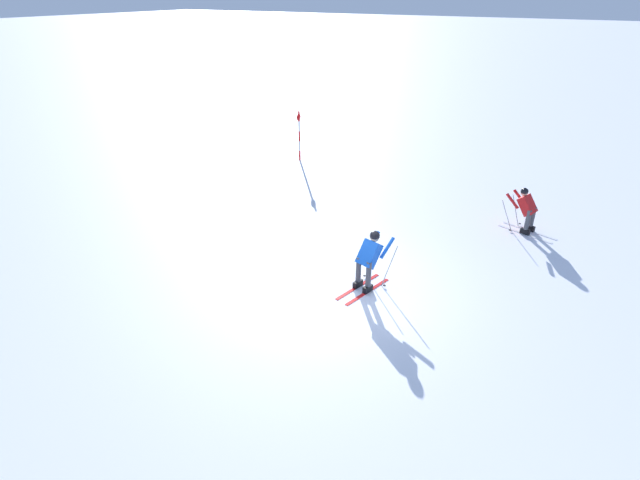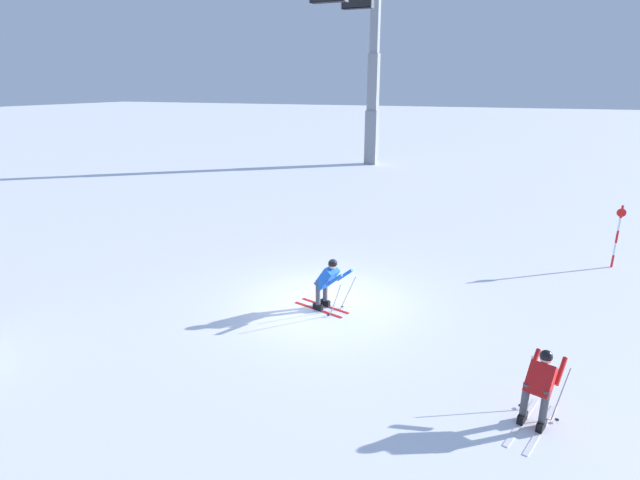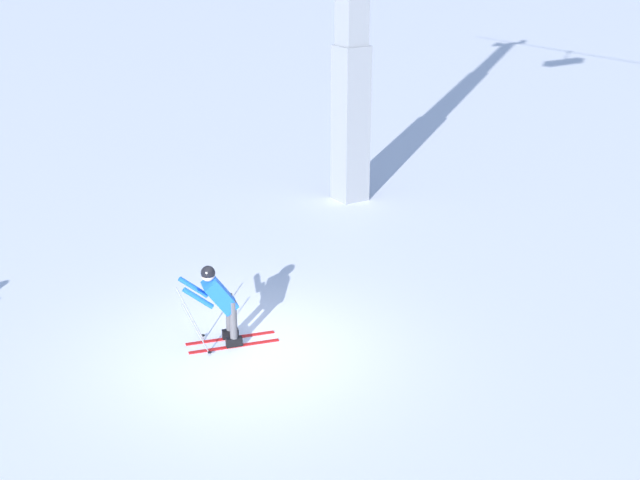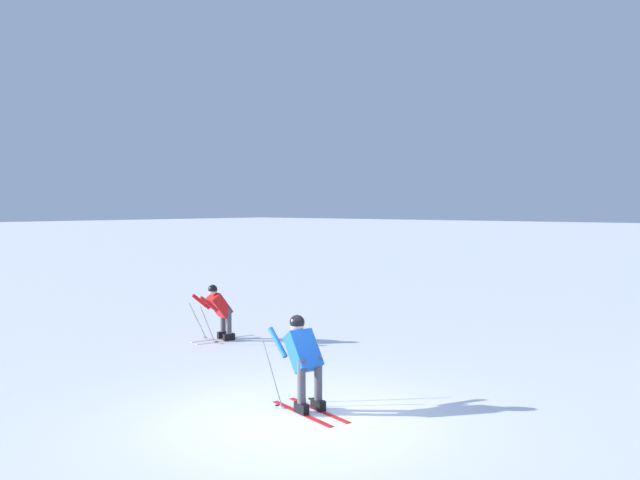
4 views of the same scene
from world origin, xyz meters
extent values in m
plane|color=white|center=(0.00, 0.00, 0.00)|extent=(260.00, 260.00, 0.00)
cube|color=red|center=(-0.27, -0.10, 0.01)|extent=(0.50, 1.55, 0.01)
cube|color=black|center=(-0.27, -0.10, 0.09)|extent=(0.18, 0.30, 0.16)
cylinder|color=#4C4C51|center=(-0.27, -0.10, 0.51)|extent=(0.13, 0.13, 0.68)
cube|color=red|center=(-0.57, -0.02, 0.01)|extent=(0.50, 1.55, 0.01)
cube|color=black|center=(-0.57, -0.02, 0.09)|extent=(0.18, 0.30, 0.16)
cylinder|color=#4C4C51|center=(-0.57, -0.02, 0.51)|extent=(0.13, 0.13, 0.68)
cube|color=blue|center=(-0.47, -0.24, 0.94)|extent=(0.55, 0.66, 0.66)
sphere|color=beige|center=(-0.51, -0.41, 1.33)|extent=(0.23, 0.23, 0.23)
sphere|color=black|center=(-0.51, -0.41, 1.37)|extent=(0.24, 0.24, 0.24)
cylinder|color=blue|center=(-0.35, -0.69, 1.03)|extent=(0.21, 0.51, 0.45)
cylinder|color=gray|center=(-0.32, -0.74, 0.44)|extent=(0.03, 0.50, 1.17)
cylinder|color=black|center=(-0.23, -0.59, 0.05)|extent=(0.07, 0.07, 0.01)
cylinder|color=blue|center=(-0.79, -0.57, 1.03)|extent=(0.21, 0.51, 0.45)
cylinder|color=gray|center=(-0.85, -0.60, 0.44)|extent=(0.26, 0.45, 1.17)
cylinder|color=black|center=(-0.85, -0.42, 0.05)|extent=(0.07, 0.07, 0.01)
cube|color=gray|center=(24.61, 6.18, 1.99)|extent=(0.87, 0.87, 3.97)
cube|color=gray|center=(24.61, 6.18, 5.96)|extent=(0.73, 0.73, 3.97)
cube|color=gray|center=(24.61, 6.18, 9.93)|extent=(0.59, 0.59, 3.97)
cube|color=black|center=(15.68, 6.18, 10.10)|extent=(0.45, 2.04, 0.06)
cube|color=black|center=(20.60, 6.18, 10.39)|extent=(0.45, 1.97, 0.06)
cube|color=black|center=(20.41, 6.18, 10.66)|extent=(0.06, 1.97, 0.55)
cylinder|color=#4C4F54|center=(20.91, 6.18, 10.69)|extent=(0.04, 1.87, 0.04)
cube|color=#4C4F54|center=(20.60, 7.16, 10.66)|extent=(0.57, 0.05, 0.63)
cube|color=#4C4F54|center=(20.60, 5.20, 10.66)|extent=(0.57, 0.05, 0.63)
cylinder|color=red|center=(6.21, -7.77, 0.21)|extent=(0.07, 0.07, 0.42)
cylinder|color=white|center=(6.21, -7.77, 0.63)|extent=(0.07, 0.07, 0.42)
cylinder|color=red|center=(6.21, -7.77, 1.05)|extent=(0.07, 0.07, 0.42)
cylinder|color=white|center=(6.21, -7.77, 1.48)|extent=(0.07, 0.07, 0.42)
cylinder|color=red|center=(6.21, -7.77, 1.90)|extent=(0.07, 0.07, 0.42)
cylinder|color=red|center=(6.22, -7.77, 1.86)|extent=(0.02, 0.28, 0.28)
cube|color=white|center=(-3.42, -5.20, 0.01)|extent=(1.63, 0.57, 0.01)
cube|color=black|center=(-3.42, -5.20, 0.09)|extent=(0.30, 0.19, 0.16)
cylinder|color=#4C4C51|center=(-3.42, -5.20, 0.48)|extent=(0.13, 0.13, 0.62)
cube|color=white|center=(-3.51, -5.51, 0.01)|extent=(1.63, 0.57, 0.01)
cube|color=black|center=(-3.51, -5.51, 0.09)|extent=(0.30, 0.19, 0.16)
cylinder|color=#4C4C51|center=(-3.51, -5.51, 0.48)|extent=(0.13, 0.13, 0.62)
cube|color=red|center=(-3.30, -5.41, 0.86)|extent=(0.65, 0.56, 0.62)
sphere|color=beige|center=(-3.14, -5.46, 1.21)|extent=(0.21, 0.21, 0.21)
sphere|color=black|center=(-3.14, -5.46, 1.25)|extent=(0.22, 0.22, 0.22)
cylinder|color=red|center=(-2.88, -5.29, 0.94)|extent=(0.47, 0.22, 0.41)
cylinder|color=gray|center=(-2.84, -5.26, 0.40)|extent=(0.50, 0.04, 1.05)
cylinder|color=black|center=(-3.00, -5.16, 0.05)|extent=(0.07, 0.07, 0.01)
cylinder|color=red|center=(-3.02, -5.73, 0.94)|extent=(0.47, 0.22, 0.41)
cylinder|color=gray|center=(-3.00, -5.79, 0.40)|extent=(0.44, 0.27, 1.05)
cylinder|color=black|center=(-3.18, -5.78, 0.05)|extent=(0.07, 0.07, 0.01)
camera|label=1|loc=(-4.33, 8.93, 6.59)|focal=26.52mm
camera|label=2|loc=(-11.72, -4.72, 5.80)|focal=27.68mm
camera|label=3|loc=(11.22, -5.72, 6.88)|focal=46.76mm
camera|label=4|loc=(7.46, 6.72, 3.23)|focal=37.78mm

